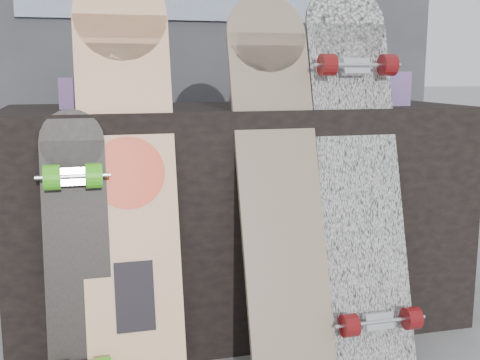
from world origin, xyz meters
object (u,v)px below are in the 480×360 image
object	(u,v)px
vendor_table	(239,215)
skateboard_dark	(77,255)
longboard_cascadia	(359,163)
longboard_geisha	(128,167)
longboard_celtic	(278,170)

from	to	relation	value
vendor_table	skateboard_dark	world-z (taller)	skateboard_dark
longboard_cascadia	skateboard_dark	size ratio (longest dim) A/B	1.48
longboard_geisha	longboard_celtic	xyz separation A→B (m)	(0.46, -0.02, -0.03)
longboard_celtic	vendor_table	bearing A→B (deg)	96.26
longboard_cascadia	skateboard_dark	world-z (taller)	longboard_cascadia
vendor_table	longboard_geisha	distance (m)	0.58
skateboard_dark	longboard_celtic	bearing A→B (deg)	5.99
vendor_table	skateboard_dark	bearing A→B (deg)	-145.52
longboard_celtic	longboard_cascadia	xyz separation A→B (m)	(0.28, 0.01, 0.01)
vendor_table	longboard_cascadia	size ratio (longest dim) A/B	1.32
longboard_geisha	vendor_table	bearing A→B (deg)	36.76
longboard_celtic	skateboard_dark	distance (m)	0.65
longboard_cascadia	skateboard_dark	distance (m)	0.92
vendor_table	longboard_celtic	world-z (taller)	longboard_celtic
longboard_celtic	longboard_cascadia	bearing A→B (deg)	1.37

